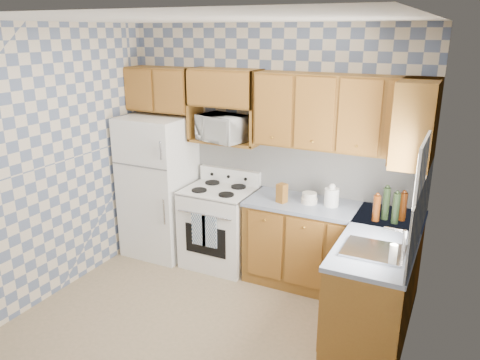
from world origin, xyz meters
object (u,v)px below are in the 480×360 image
object	(u,v)px
electric_kettle	(332,197)
microwave	(222,128)
stove_body	(220,227)
refrigerator	(159,186)

from	to	relation	value
electric_kettle	microwave	bearing A→B (deg)	177.04
stove_body	refrigerator	bearing A→B (deg)	-178.22
refrigerator	stove_body	world-z (taller)	refrigerator
refrigerator	microwave	world-z (taller)	microwave
refrigerator	microwave	xyz separation A→B (m)	(0.80, 0.12, 0.76)
refrigerator	electric_kettle	size ratio (longest dim) A/B	9.10
refrigerator	electric_kettle	xyz separation A→B (m)	(2.08, 0.06, 0.17)
microwave	electric_kettle	distance (m)	1.41
refrigerator	microwave	distance (m)	1.11
stove_body	microwave	distance (m)	1.15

